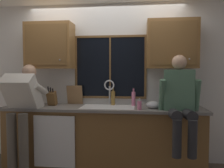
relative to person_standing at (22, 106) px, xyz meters
The scene contains 22 objects.
back_wall 1.34m from the person_standing, 31.29° to the left, with size 5.35×0.12×2.55m, color silver.
window_glass 1.45m from the person_standing, 26.91° to the left, with size 1.10×0.02×0.95m, color black.
window_frame_top 1.70m from the person_standing, 26.53° to the left, with size 1.17×0.02×0.04m, color brown.
window_frame_bottom 1.34m from the person_standing, 26.53° to the left, with size 1.17×0.02×0.04m, color brown.
window_frame_left 1.03m from the person_standing, 43.58° to the left, with size 0.04×0.02×0.95m, color brown.
window_frame_right 1.94m from the person_standing, 18.70° to the left, with size 0.04×0.02×0.95m, color brown.
window_mullion_center 1.45m from the person_standing, 26.45° to the left, with size 0.02×0.02×0.95m, color brown.
lower_cabinet_run 1.27m from the person_standing, 16.29° to the left, with size 2.95×0.58×0.88m, color brown.
countertop 1.15m from the person_standing, 15.33° to the left, with size 3.01×0.62×0.04m, color slate.
dishwasher_front 0.68m from the person_standing, ahead, with size 0.60×0.02×0.74m, color white.
upper_cabinet_left 1.03m from the person_standing, 61.14° to the left, with size 0.74×0.36×0.72m.
upper_cabinet_right 2.37m from the person_standing, 11.72° to the left, with size 0.74×0.36×0.72m.
sink 1.24m from the person_standing, 14.74° to the left, with size 0.80×0.46×0.21m.
faucet 1.32m from the person_standing, 22.36° to the left, with size 0.18×0.09×0.40m.
person_standing is the anchor object (origin of this frame).
person_sitting_on_counter 2.21m from the person_standing, ahead, with size 0.54×0.61×1.26m.
knife_block 0.47m from the person_standing, 50.37° to the left, with size 0.12×0.18×0.32m.
cutting_board 0.82m from the person_standing, 40.68° to the left, with size 0.25×0.02×0.31m, color #997047.
mixing_bowl 1.88m from the person_standing, ahead, with size 0.21×0.21×0.10m, color #B7B7BC.
soap_dispenser 1.67m from the person_standing, ahead, with size 0.06×0.07×0.17m.
bottle_green_glass 1.65m from the person_standing, 16.75° to the left, with size 0.06×0.06×0.28m.
bottle_tall_clear 1.35m from the person_standing, 21.77° to the left, with size 0.06×0.06×0.29m.
Camera 1 is at (0.52, -3.61, 1.46)m, focal length 35.72 mm.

